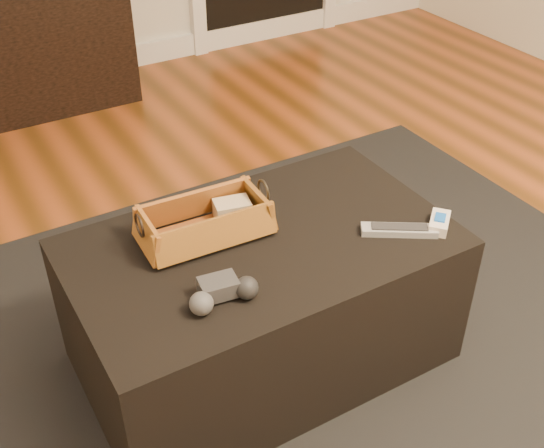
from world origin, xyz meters
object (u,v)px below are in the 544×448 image
silver_remote (399,230)px  tv_remote (201,234)px  wicker_basket (205,223)px  cream_gadget (439,223)px  ottoman (262,301)px  game_controller (222,292)px

silver_remote → tv_remote: bearing=153.0°
tv_remote → wicker_basket: size_ratio=0.51×
cream_gadget → tv_remote: bearing=154.7°
ottoman → cream_gadget: (0.44, -0.19, 0.23)m
tv_remote → wicker_basket: (0.02, 0.01, 0.02)m
silver_remote → cream_gadget: size_ratio=1.87×
ottoman → tv_remote: bearing=148.1°
tv_remote → game_controller: 0.25m
tv_remote → wicker_basket: wicker_basket is taller
silver_remote → cream_gadget: cream_gadget is taller
tv_remote → silver_remote: bearing=-30.5°
ottoman → silver_remote: silver_remote is taller
ottoman → game_controller: bearing=-141.1°
game_controller → silver_remote: game_controller is taller
tv_remote → game_controller: size_ratio=1.05×
ottoman → game_controller: 0.34m
ottoman → wicker_basket: bearing=140.4°
ottoman → silver_remote: bearing=-24.9°
ottoman → tv_remote: (-0.13, 0.08, 0.23)m
tv_remote → cream_gadget: bearing=-28.7°
tv_remote → silver_remote: 0.52m
ottoman → silver_remote: (0.33, -0.15, 0.22)m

